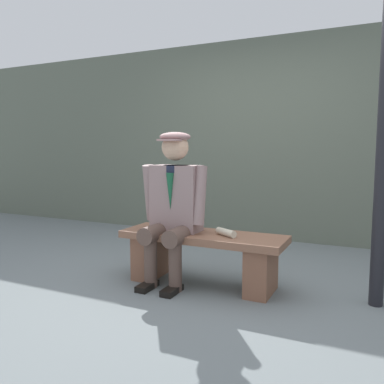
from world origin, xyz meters
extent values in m
plane|color=slate|center=(0.00, 0.00, 0.00)|extent=(30.00, 30.00, 0.00)
cube|color=brown|center=(0.00, 0.00, 0.42)|extent=(1.42, 0.46, 0.06)
cube|color=brown|center=(-0.52, 0.00, 0.20)|extent=(0.19, 0.39, 0.39)
cube|color=brown|center=(0.52, 0.00, 0.20)|extent=(0.19, 0.39, 0.39)
cube|color=gray|center=(0.25, 0.00, 0.74)|extent=(0.43, 0.22, 0.58)
cylinder|color=#1E2338|center=(0.25, 0.00, 1.00)|extent=(0.23, 0.23, 0.06)
cone|color=#195938|center=(0.25, 0.12, 0.81)|extent=(0.07, 0.07, 0.32)
sphere|color=#DBAD8C|center=(0.25, 0.02, 1.19)|extent=(0.23, 0.23, 0.23)
ellipsoid|color=#A77E7C|center=(0.25, 0.02, 1.27)|extent=(0.27, 0.27, 0.08)
cube|color=#A77E7C|center=(0.25, 0.12, 1.24)|extent=(0.19, 0.10, 0.02)
cylinder|color=brown|center=(0.13, 0.13, 0.45)|extent=(0.15, 0.45, 0.15)
cylinder|color=brown|center=(0.13, 0.25, 0.23)|extent=(0.11, 0.11, 0.45)
cube|color=black|center=(0.13, 0.31, 0.03)|extent=(0.10, 0.24, 0.05)
cylinder|color=gray|center=(0.01, 0.04, 0.78)|extent=(0.11, 0.16, 0.50)
cylinder|color=brown|center=(0.37, 0.13, 0.45)|extent=(0.15, 0.45, 0.15)
cylinder|color=brown|center=(0.37, 0.25, 0.23)|extent=(0.11, 0.11, 0.45)
cube|color=black|center=(0.37, 0.31, 0.03)|extent=(0.10, 0.24, 0.05)
cylinder|color=gray|center=(0.49, 0.04, 0.78)|extent=(0.11, 0.17, 0.50)
cylinder|color=beige|center=(-0.22, 0.02, 0.48)|extent=(0.21, 0.16, 0.06)
cube|color=#5C6455|center=(0.00, -2.07, 1.28)|extent=(12.00, 0.24, 2.57)
camera|label=1|loc=(-1.35, 3.06, 1.17)|focal=37.14mm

